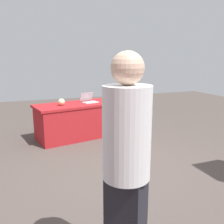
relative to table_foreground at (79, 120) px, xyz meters
name	(u,v)px	position (x,y,z in m)	size (l,w,h in m)	color
ground_plane	(120,173)	(-0.16, 1.91, -0.37)	(14.40, 14.40, 0.00)	#4C423D
table_foreground	(79,120)	(0.00, 0.00, 0.00)	(1.94, 1.11, 0.74)	#AD1E23
person_presenter	(126,160)	(0.48, 3.54, 0.59)	(0.48, 0.48, 1.72)	#26262D
laptop_silver	(89,101)	(-0.24, -0.03, 0.41)	(0.39, 0.37, 0.21)	silver
yarn_ball	(61,102)	(0.38, 0.10, 0.44)	(0.14, 0.14, 0.14)	beige
scissors_red	(104,102)	(-0.56, 0.01, 0.37)	(0.18, 0.04, 0.01)	red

